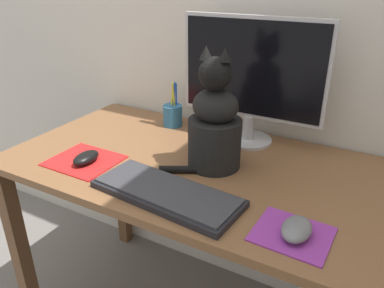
{
  "coord_description": "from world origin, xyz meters",
  "views": [
    {
      "loc": [
        0.43,
        -0.93,
        1.29
      ],
      "look_at": [
        -0.03,
        -0.1,
        0.85
      ],
      "focal_mm": 35.0,
      "sensor_mm": 36.0,
      "label": 1
    }
  ],
  "objects": [
    {
      "name": "monitor",
      "position": [
        0.02,
        0.24,
        0.97
      ],
      "size": [
        0.5,
        0.17,
        0.43
      ],
      "color": "#B2B2B7",
      "rests_on": "desk"
    },
    {
      "name": "computer_mouse_left",
      "position": [
        -0.37,
        -0.17,
        0.76
      ],
      "size": [
        0.06,
        0.1,
        0.03
      ],
      "color": "black",
      "rests_on": "mousepad_left"
    },
    {
      "name": "cat",
      "position": [
        -0.01,
        0.01,
        0.87
      ],
      "size": [
        0.22,
        0.23,
        0.37
      ],
      "rotation": [
        0.0,
        0.0,
        0.14
      ],
      "color": "black",
      "rests_on": "desk"
    },
    {
      "name": "mousepad_right",
      "position": [
        0.3,
        -0.21,
        0.74
      ],
      "size": [
        0.18,
        0.16,
        0.0
      ],
      "rotation": [
        0.0,
        0.0,
        -0.04
      ],
      "color": "purple",
      "rests_on": "desk"
    },
    {
      "name": "mousepad_left",
      "position": [
        -0.39,
        -0.16,
        0.74
      ],
      "size": [
        0.21,
        0.19,
        0.0
      ],
      "rotation": [
        0.0,
        0.0,
        -0.01
      ],
      "color": "red",
      "rests_on": "desk"
    },
    {
      "name": "pen_cup",
      "position": [
        -0.3,
        0.24,
        0.78
      ],
      "size": [
        0.07,
        0.07,
        0.17
      ],
      "color": "#286089",
      "rests_on": "desk"
    },
    {
      "name": "computer_mouse_right",
      "position": [
        0.31,
        -0.21,
        0.76
      ],
      "size": [
        0.07,
        0.1,
        0.03
      ],
      "color": "slate",
      "rests_on": "mousepad_right"
    },
    {
      "name": "desk",
      "position": [
        0.0,
        0.0,
        0.64
      ],
      "size": [
        1.36,
        0.66,
        0.74
      ],
      "color": "brown",
      "rests_on": "ground_plane"
    },
    {
      "name": "keyboard",
      "position": [
        -0.04,
        -0.21,
        0.75
      ],
      "size": [
        0.43,
        0.2,
        0.02
      ],
      "rotation": [
        0.0,
        0.0,
        -0.09
      ],
      "color": "black",
      "rests_on": "desk"
    }
  ]
}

